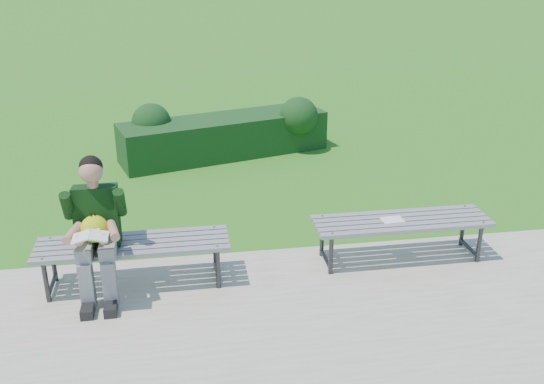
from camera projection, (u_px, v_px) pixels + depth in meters
ground at (277, 251)px, 6.52m from camera, size 80.00×80.00×0.00m
walkway at (312, 350)px, 4.92m from camera, size 30.00×3.50×0.02m
hedge at (225, 133)px, 9.34m from camera, size 3.29×1.65×0.87m
bench_left at (133, 248)px, 5.70m from camera, size 1.80×0.50×0.46m
bench_right at (401, 224)px, 6.17m from camera, size 1.80×0.50×0.46m
seated_boy at (96, 225)px, 5.46m from camera, size 0.56×0.76×1.31m
paper_sheet at (392, 220)px, 6.14m from camera, size 0.23×0.17×0.01m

